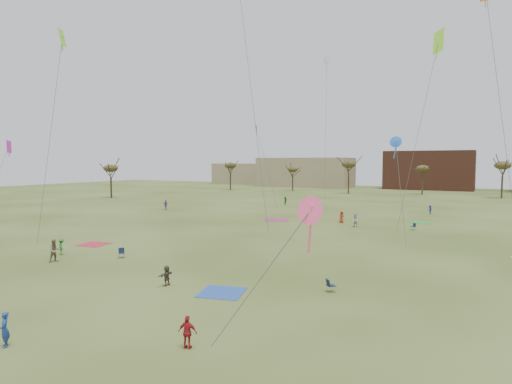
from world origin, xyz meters
The scene contains 23 objects.
ground centered at (0.00, 0.00, 0.00)m, with size 260.00×260.00×0.00m, color #364816.
flyer_near_center centered at (-13.98, 0.36, 0.75)m, with size 0.96×0.55×1.49m, color #27772A.
flyer_near_right centered at (0.76, -14.02, 0.81)m, with size 0.59×0.39×1.63m, color #203E96.
spectator_fore_a centered at (8.28, -10.26, 0.76)m, with size 0.89×0.37×1.53m, color #B11E28.
spectator_fore_b centered at (-12.05, -1.79, 0.96)m, with size 0.94×0.73×1.93m, color #826E53.
spectator_fore_c centered at (0.95, -2.90, 0.71)m, with size 1.31×0.42×1.41m, color brown.
spectator_mid_d centered at (-30.09, 34.26, 0.89)m, with size 1.04×0.43×1.77m, color purple.
spectator_mid_e centered at (5.40, 29.53, 0.93)m, with size 0.90×0.70×1.86m, color silver.
flyer_far_a centered at (-15.07, 53.14, 0.77)m, with size 1.43×0.46×1.54m, color #236A26.
flyer_far_b centered at (2.66, 32.55, 0.81)m, with size 0.79×0.52×1.62m, color #9F301B.
flyer_far_c centered at (12.45, 49.34, 0.73)m, with size 0.94×0.54×1.45m, color navy.
blanket_red centered at (-15.31, 5.18, 0.00)m, with size 2.71×2.71×0.03m, color #BF263A.
blanket_blue centered at (5.14, -2.46, 0.00)m, with size 2.78×2.78×0.03m, color #2951B5.
blanket_plum centered at (-6.66, 30.98, 0.00)m, with size 3.48×3.48×0.03m, color #9D3065.
blanket_olive centered at (12.57, 37.93, 0.00)m, with size 2.60×2.60×0.03m, color green.
camp_chair_left centered at (-8.17, 1.97, 0.26)m, with size 0.74×0.74×0.87m.
camp_chair_center centered at (11.35, 1.00, 0.26)m, with size 0.74×0.74×0.87m.
camp_chair_right centered at (12.41, 30.53, 0.26)m, with size 0.74×0.74×0.87m.
kites_aloft centered at (-1.69, 24.32, 20.83)m, with size 73.95×66.57×27.73m.
tree_line centered at (-2.85, 79.12, 7.09)m, with size 117.44×49.32×8.91m.
building_tan centered at (-35.00, 115.00, 5.00)m, with size 32.00×14.00×10.00m, color #937F60.
building_brick centered at (5.00, 120.00, 6.00)m, with size 26.00×16.00×12.00m, color brown.
building_tan_west centered at (-65.00, 122.00, 4.00)m, with size 20.00×12.00×8.00m, color #937F60.
Camera 1 is at (19.86, -25.51, 8.44)m, focal length 30.05 mm.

